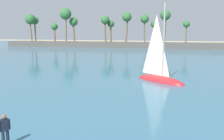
% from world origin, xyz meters
% --- Properties ---
extents(sea, '(220.00, 109.82, 0.06)m').
position_xyz_m(sea, '(0.00, 61.94, 0.03)').
color(sea, '#386B84').
rests_on(sea, ground).
extents(palm_headland, '(100.74, 6.11, 12.76)m').
position_xyz_m(palm_headland, '(-1.53, 76.74, 3.23)').
color(palm_headland, '#514C47').
rests_on(palm_headland, ground).
extents(person_at_waterline, '(0.35, 0.48, 1.67)m').
position_xyz_m(person_at_waterline, '(-3.46, 7.21, 0.89)').
color(person_at_waterline, '#141E33').
rests_on(person_at_waterline, ground).
extents(sailboat_near_shore, '(6.03, 5.29, 8.99)m').
position_xyz_m(sailboat_near_shore, '(3.20, 24.64, 0.87)').
color(sailboat_near_shore, red).
rests_on(sailboat_near_shore, sea).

